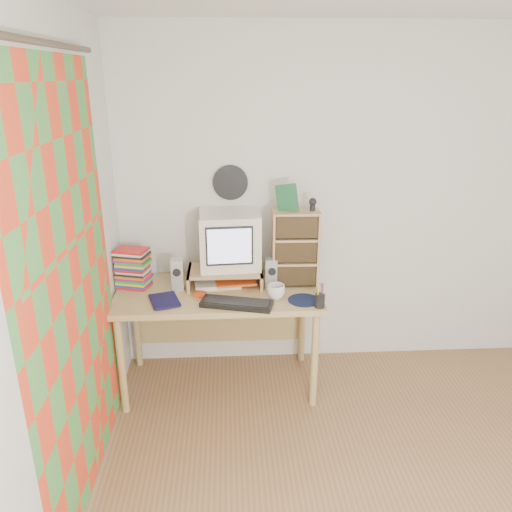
{
  "coord_description": "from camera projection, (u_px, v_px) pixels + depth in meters",
  "views": [
    {
      "loc": [
        -0.95,
        -1.78,
        2.16
      ],
      "look_at": [
        -0.77,
        1.33,
        1.02
      ],
      "focal_mm": 35.0,
      "sensor_mm": 36.0,
      "label": 1
    }
  ],
  "objects": [
    {
      "name": "papers",
      "position": [
        224.0,
        281.0,
        3.54
      ],
      "size": [
        0.34,
        0.27,
        0.04
      ],
      "primitive_type": null,
      "rotation": [
        0.0,
        0.0,
        0.13
      ],
      "color": "white",
      "rests_on": "desk"
    },
    {
      "name": "wall_disc",
      "position": [
        230.0,
        183.0,
        3.54
      ],
      "size": [
        0.25,
        0.02,
        0.25
      ],
      "primitive_type": "cylinder",
      "rotation": [
        1.57,
        0.0,
        0.0
      ],
      "color": "black",
      "rests_on": "back_wall"
    },
    {
      "name": "game_box",
      "position": [
        287.0,
        198.0,
        3.34
      ],
      "size": [
        0.14,
        0.06,
        0.18
      ],
      "primitive_type": "cube",
      "rotation": [
        0.0,
        0.0,
        -0.22
      ],
      "color": "#185630",
      "rests_on": "cd_rack"
    },
    {
      "name": "keyboard",
      "position": [
        237.0,
        304.0,
        3.21
      ],
      "size": [
        0.49,
        0.27,
        0.03
      ],
      "primitive_type": "cube",
      "rotation": [
        0.0,
        0.0,
        -0.26
      ],
      "color": "black",
      "rests_on": "desk"
    },
    {
      "name": "crt_monitor",
      "position": [
        229.0,
        240.0,
        3.48
      ],
      "size": [
        0.44,
        0.44,
        0.39
      ],
      "primitive_type": "cube",
      "rotation": [
        0.0,
        0.0,
        0.07
      ],
      "color": "silver",
      "rests_on": "monitor_riser"
    },
    {
      "name": "speaker_left",
      "position": [
        178.0,
        275.0,
        3.43
      ],
      "size": [
        0.08,
        0.08,
        0.22
      ],
      "primitive_type": "cube",
      "rotation": [
        0.0,
        0.0,
        0.03
      ],
      "color": "#B5B6BB",
      "rests_on": "desk"
    },
    {
      "name": "desk",
      "position": [
        219.0,
        304.0,
        3.55
      ],
      "size": [
        1.4,
        0.7,
        0.75
      ],
      "color": "tan",
      "rests_on": "floor"
    },
    {
      "name": "pen_cup",
      "position": [
        320.0,
        298.0,
        3.18
      ],
      "size": [
        0.08,
        0.08,
        0.13
      ],
      "primitive_type": null,
      "rotation": [
        0.0,
        0.0,
        0.23
      ],
      "color": "black",
      "rests_on": "desk"
    },
    {
      "name": "speaker_right",
      "position": [
        271.0,
        274.0,
        3.45
      ],
      "size": [
        0.09,
        0.09,
        0.21
      ],
      "primitive_type": "cube",
      "rotation": [
        0.0,
        0.0,
        -0.1
      ],
      "color": "#B5B6BB",
      "rests_on": "desk"
    },
    {
      "name": "mug",
      "position": [
        276.0,
        292.0,
        3.31
      ],
      "size": [
        0.14,
        0.14,
        0.1
      ],
      "primitive_type": "imported",
      "rotation": [
        0.0,
        0.0,
        0.15
      ],
      "color": "silver",
      "rests_on": "desk"
    },
    {
      "name": "diary",
      "position": [
        151.0,
        301.0,
        3.24
      ],
      "size": [
        0.25,
        0.22,
        0.04
      ],
      "primitive_type": "imported",
      "rotation": [
        0.0,
        0.0,
        0.3
      ],
      "color": "#13103C",
      "rests_on": "desk"
    },
    {
      "name": "dvd_stack",
      "position": [
        133.0,
        267.0,
        3.45
      ],
      "size": [
        0.24,
        0.2,
        0.3
      ],
      "primitive_type": null,
      "rotation": [
        0.0,
        0.0,
        -0.26
      ],
      "color": "brown",
      "rests_on": "desk"
    },
    {
      "name": "webcam",
      "position": [
        313.0,
        204.0,
        3.36
      ],
      "size": [
        0.06,
        0.06,
        0.09
      ],
      "primitive_type": null,
      "rotation": [
        0.0,
        0.0,
        0.09
      ],
      "color": "black",
      "rests_on": "cd_rack"
    },
    {
      "name": "left_wall",
      "position": [
        24.0,
        322.0,
        1.94
      ],
      "size": [
        0.0,
        3.5,
        3.5
      ],
      "primitive_type": "plane",
      "rotation": [
        1.57,
        0.0,
        1.57
      ],
      "color": "silver",
      "rests_on": "floor"
    },
    {
      "name": "curtain",
      "position": [
        73.0,
        294.0,
        2.43
      ],
      "size": [
        0.0,
        2.2,
        2.2
      ],
      "primitive_type": "plane",
      "rotation": [
        1.57,
        0.0,
        1.57
      ],
      "color": "#E73F20",
      "rests_on": "left_wall"
    },
    {
      "name": "cd_rack",
      "position": [
        295.0,
        248.0,
        3.46
      ],
      "size": [
        0.33,
        0.18,
        0.54
      ],
      "primitive_type": "cube",
      "rotation": [
        0.0,
        0.0,
        -0.02
      ],
      "color": "tan",
      "rests_on": "desk"
    },
    {
      "name": "mousepad",
      "position": [
        304.0,
        300.0,
        3.29
      ],
      "size": [
        0.24,
        0.24,
        0.0
      ],
      "primitive_type": "cylinder",
      "rotation": [
        0.0,
        0.0,
        0.12
      ],
      "color": "black",
      "rests_on": "desk"
    },
    {
      "name": "monitor_riser",
      "position": [
        225.0,
        272.0,
        3.51
      ],
      "size": [
        0.52,
        0.3,
        0.12
      ],
      "color": "tan",
      "rests_on": "desk"
    },
    {
      "name": "back_wall",
      "position": [
        357.0,
        205.0,
        3.68
      ],
      "size": [
        3.5,
        0.0,
        3.5
      ],
      "primitive_type": "plane",
      "rotation": [
        1.57,
        0.0,
        0.0
      ],
      "color": "silver",
      "rests_on": "floor"
    },
    {
      "name": "red_box",
      "position": [
        200.0,
        295.0,
        3.34
      ],
      "size": [
        0.09,
        0.07,
        0.04
      ],
      "primitive_type": "cube",
      "rotation": [
        0.0,
        0.0,
        -0.34
      ],
      "color": "red",
      "rests_on": "desk"
    }
  ]
}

